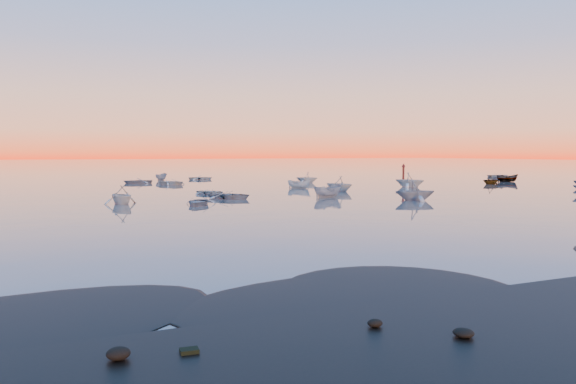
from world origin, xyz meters
TOP-DOWN VIEW (x-y plane):
  - ground at (0.00, 100.00)m, footprint 600.00×600.00m
  - moored_fleet at (0.00, 53.00)m, footprint 124.00×58.00m
  - boat_near_left at (-5.26, 37.32)m, footprint 4.43×4.46m
  - boat_near_center at (4.78, 34.72)m, footprint 2.51×4.06m
  - channel_marker at (26.88, 51.82)m, footprint 0.90×0.90m

SIDE VIEW (x-z plane):
  - ground at x=0.00m, z-range 0.00..0.00m
  - moored_fleet at x=0.00m, z-range -0.60..0.60m
  - boat_near_left at x=-5.26m, z-range -0.55..0.55m
  - boat_near_center at x=4.78m, z-range -0.65..0.65m
  - channel_marker at x=26.88m, z-range -0.34..2.87m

